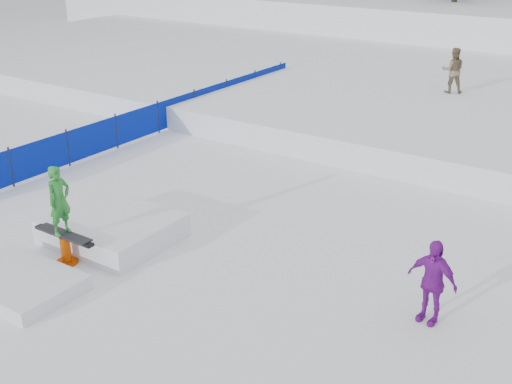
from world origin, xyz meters
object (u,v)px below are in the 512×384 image
Objects in this scene: spectator_purple at (432,281)px; jib_rail_feature at (87,239)px; safety_fence at (158,117)px; walker_olive at (453,70)px.

jib_rail_feature reaches higher than spectator_purple.
safety_fence is 10.23× the size of spectator_purple.
jib_rail_feature is at bearing -58.16° from safety_fence.
spectator_purple is 7.04m from jib_rail_feature.
spectator_purple is at bearing -26.27° from safety_fence.
safety_fence is 3.64× the size of jib_rail_feature.
walker_olive is 13.87m from spectator_purple.
walker_olive reaches higher than jib_rail_feature.
spectator_purple is (11.28, -5.57, 0.23)m from safety_fence.
spectator_purple is (4.07, -13.23, -0.82)m from walker_olive.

